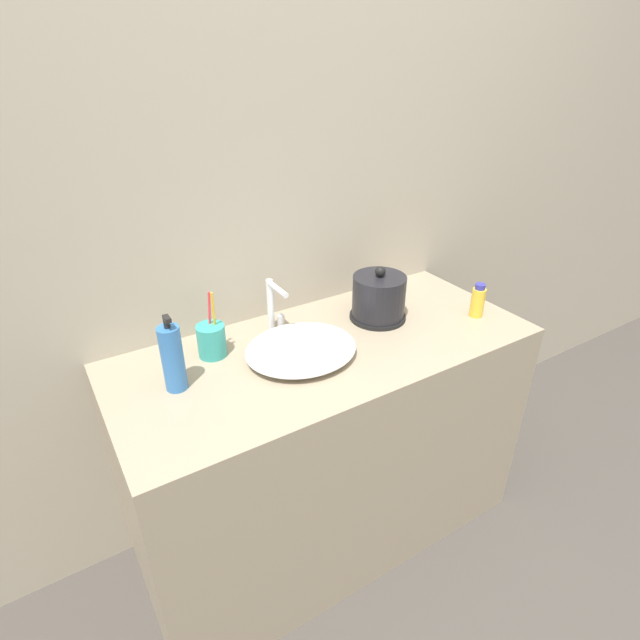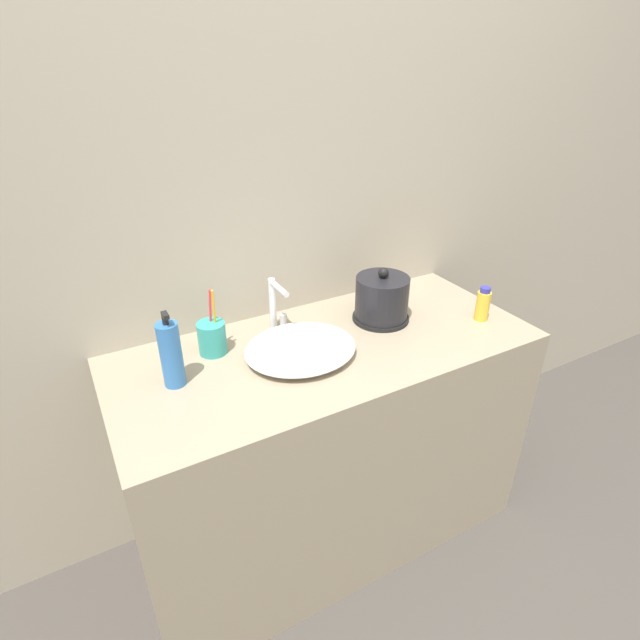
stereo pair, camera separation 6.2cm
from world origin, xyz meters
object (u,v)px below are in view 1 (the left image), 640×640
(faucet, at_px, (274,304))
(electric_kettle, at_px, (379,299))
(lotion_bottle, at_px, (173,358))
(toothbrush_cup, at_px, (212,340))
(shampoo_bottle, at_px, (478,301))

(faucet, distance_m, electric_kettle, 0.35)
(faucet, relative_size, lotion_bottle, 0.78)
(faucet, bearing_deg, lotion_bottle, -158.97)
(toothbrush_cup, relative_size, lotion_bottle, 0.95)
(toothbrush_cup, relative_size, shampoo_bottle, 1.78)
(lotion_bottle, distance_m, shampoo_bottle, 1.01)
(electric_kettle, height_order, lotion_bottle, lotion_bottle)
(toothbrush_cup, bearing_deg, shampoo_bottle, -15.54)
(electric_kettle, height_order, shampoo_bottle, electric_kettle)
(faucet, height_order, electric_kettle, electric_kettle)
(electric_kettle, xyz_separation_m, toothbrush_cup, (-0.56, 0.07, -0.02))
(shampoo_bottle, bearing_deg, lotion_bottle, 172.41)
(lotion_bottle, height_order, shampoo_bottle, lotion_bottle)
(lotion_bottle, xyz_separation_m, shampoo_bottle, (1.00, -0.13, -0.04))
(electric_kettle, relative_size, toothbrush_cup, 0.90)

